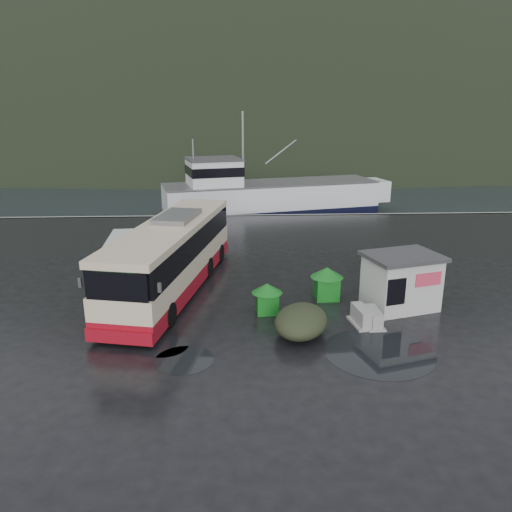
{
  "coord_description": "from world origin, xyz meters",
  "views": [
    {
      "loc": [
        -0.55,
        -21.93,
        9.25
      ],
      "look_at": [
        0.59,
        2.56,
        1.7
      ],
      "focal_mm": 35.0,
      "sensor_mm": 36.0,
      "label": 1
    }
  ],
  "objects_px": {
    "waste_bin_left": "(267,312)",
    "fishing_trawler": "(271,201)",
    "ticket_kiosk": "(399,307)",
    "jersey_barrier_b": "(361,324)",
    "waste_bin_right": "(326,298)",
    "dome_tent": "(301,334)",
    "white_van": "(127,281)",
    "jersey_barrier_a": "(373,325)",
    "coach_bus": "(174,289)"
  },
  "relations": [
    {
      "from": "waste_bin_left",
      "to": "waste_bin_right",
      "type": "bearing_deg",
      "value": 27.49
    },
    {
      "from": "white_van",
      "to": "waste_bin_left",
      "type": "distance_m",
      "value": 8.62
    },
    {
      "from": "waste_bin_right",
      "to": "jersey_barrier_a",
      "type": "distance_m",
      "value": 3.52
    },
    {
      "from": "waste_bin_right",
      "to": "coach_bus",
      "type": "bearing_deg",
      "value": 168.03
    },
    {
      "from": "waste_bin_right",
      "to": "fishing_trawler",
      "type": "relative_size",
      "value": 0.07
    },
    {
      "from": "waste_bin_left",
      "to": "dome_tent",
      "type": "bearing_deg",
      "value": -61.87
    },
    {
      "from": "ticket_kiosk",
      "to": "jersey_barrier_b",
      "type": "relative_size",
      "value": 2.13
    },
    {
      "from": "jersey_barrier_a",
      "to": "jersey_barrier_b",
      "type": "xyz_separation_m",
      "value": [
        -0.5,
        0.11,
        0.0
      ]
    },
    {
      "from": "waste_bin_left",
      "to": "ticket_kiosk",
      "type": "xyz_separation_m",
      "value": [
        6.27,
        0.3,
        0.0
      ]
    },
    {
      "from": "jersey_barrier_b",
      "to": "dome_tent",
      "type": "bearing_deg",
      "value": -163.16
    },
    {
      "from": "coach_bus",
      "to": "fishing_trawler",
      "type": "bearing_deg",
      "value": 86.17
    },
    {
      "from": "waste_bin_right",
      "to": "jersey_barrier_a",
      "type": "relative_size",
      "value": 1.1
    },
    {
      "from": "waste_bin_right",
      "to": "jersey_barrier_a",
      "type": "height_order",
      "value": "waste_bin_right"
    },
    {
      "from": "ticket_kiosk",
      "to": "fishing_trawler",
      "type": "xyz_separation_m",
      "value": [
        -4.02,
        26.95,
        0.0
      ]
    },
    {
      "from": "waste_bin_left",
      "to": "fishing_trawler",
      "type": "bearing_deg",
      "value": 85.27
    },
    {
      "from": "ticket_kiosk",
      "to": "fishing_trawler",
      "type": "bearing_deg",
      "value": 82.59
    },
    {
      "from": "white_van",
      "to": "fishing_trawler",
      "type": "relative_size",
      "value": 0.23
    },
    {
      "from": "dome_tent",
      "to": "jersey_barrier_a",
      "type": "xyz_separation_m",
      "value": [
        3.26,
        0.73,
        0.0
      ]
    },
    {
      "from": "fishing_trawler",
      "to": "jersey_barrier_a",
      "type": "bearing_deg",
      "value": -99.29
    },
    {
      "from": "white_van",
      "to": "jersey_barrier_b",
      "type": "xyz_separation_m",
      "value": [
        11.35,
        -6.06,
        0.0
      ]
    },
    {
      "from": "ticket_kiosk",
      "to": "jersey_barrier_b",
      "type": "bearing_deg",
      "value": -157.04
    },
    {
      "from": "coach_bus",
      "to": "jersey_barrier_b",
      "type": "xyz_separation_m",
      "value": [
        8.64,
        -4.71,
        0.0
      ]
    },
    {
      "from": "coach_bus",
      "to": "jersey_barrier_b",
      "type": "distance_m",
      "value": 9.84
    },
    {
      "from": "ticket_kiosk",
      "to": "jersey_barrier_a",
      "type": "distance_m",
      "value": 2.6
    },
    {
      "from": "coach_bus",
      "to": "waste_bin_right",
      "type": "relative_size",
      "value": 8.25
    },
    {
      "from": "waste_bin_right",
      "to": "dome_tent",
      "type": "xyz_separation_m",
      "value": [
        -1.78,
        -3.93,
        0.0
      ]
    },
    {
      "from": "waste_bin_left",
      "to": "jersey_barrier_b",
      "type": "bearing_deg",
      "value": -20.61
    },
    {
      "from": "dome_tent",
      "to": "jersey_barrier_b",
      "type": "relative_size",
      "value": 1.92
    },
    {
      "from": "waste_bin_right",
      "to": "fishing_trawler",
      "type": "xyz_separation_m",
      "value": [
        -0.78,
        25.68,
        0.0
      ]
    },
    {
      "from": "white_van",
      "to": "coach_bus",
      "type": "bearing_deg",
      "value": -30.59
    },
    {
      "from": "fishing_trawler",
      "to": "coach_bus",
      "type": "bearing_deg",
      "value": -119.72
    },
    {
      "from": "ticket_kiosk",
      "to": "jersey_barrier_b",
      "type": "height_order",
      "value": "ticket_kiosk"
    },
    {
      "from": "dome_tent",
      "to": "ticket_kiosk",
      "type": "distance_m",
      "value": 5.67
    },
    {
      "from": "dome_tent",
      "to": "jersey_barrier_b",
      "type": "xyz_separation_m",
      "value": [
        2.76,
        0.84,
        0.0
      ]
    },
    {
      "from": "waste_bin_left",
      "to": "waste_bin_right",
      "type": "relative_size",
      "value": 0.87
    },
    {
      "from": "coach_bus",
      "to": "ticket_kiosk",
      "type": "relative_size",
      "value": 3.99
    },
    {
      "from": "waste_bin_right",
      "to": "fishing_trawler",
      "type": "bearing_deg",
      "value": 91.74
    },
    {
      "from": "waste_bin_left",
      "to": "waste_bin_right",
      "type": "xyz_separation_m",
      "value": [
        3.03,
        1.58,
        0.0
      ]
    },
    {
      "from": "white_van",
      "to": "jersey_barrier_a",
      "type": "relative_size",
      "value": 3.81
    },
    {
      "from": "dome_tent",
      "to": "fishing_trawler",
      "type": "bearing_deg",
      "value": 88.07
    },
    {
      "from": "white_van",
      "to": "fishing_trawler",
      "type": "height_order",
      "value": "fishing_trawler"
    },
    {
      "from": "coach_bus",
      "to": "waste_bin_right",
      "type": "height_order",
      "value": "coach_bus"
    },
    {
      "from": "waste_bin_left",
      "to": "coach_bus",
      "type": "bearing_deg",
      "value": 145.31
    },
    {
      "from": "waste_bin_left",
      "to": "jersey_barrier_a",
      "type": "xyz_separation_m",
      "value": [
        4.52,
        -1.62,
        0.0
      ]
    },
    {
      "from": "ticket_kiosk",
      "to": "jersey_barrier_b",
      "type": "xyz_separation_m",
      "value": [
        -2.25,
        -1.82,
        0.0
      ]
    },
    {
      "from": "dome_tent",
      "to": "jersey_barrier_a",
      "type": "distance_m",
      "value": 3.34
    },
    {
      "from": "dome_tent",
      "to": "fishing_trawler",
      "type": "height_order",
      "value": "fishing_trawler"
    },
    {
      "from": "waste_bin_right",
      "to": "jersey_barrier_a",
      "type": "bearing_deg",
      "value": -65.09
    },
    {
      "from": "white_van",
      "to": "jersey_barrier_a",
      "type": "bearing_deg",
      "value": -31.62
    },
    {
      "from": "dome_tent",
      "to": "jersey_barrier_a",
      "type": "height_order",
      "value": "dome_tent"
    }
  ]
}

